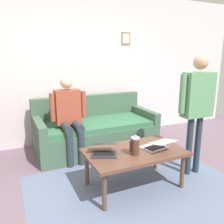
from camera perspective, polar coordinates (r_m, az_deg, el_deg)
The scene contains 10 objects.
ground_plane at distance 2.87m, azimuth 8.05°, elevation -19.72°, with size 7.68×7.68×0.00m, color slate.
area_rug at distance 2.96m, azimuth 6.37°, elevation -18.42°, with size 2.54×1.83×0.01m, color slate.
back_wall at distance 4.40m, azimuth -7.30°, elevation 10.69°, with size 7.04×0.11×2.70m.
couch at distance 4.02m, azimuth -4.09°, elevation -4.72°, with size 1.98×0.91×0.88m.
coffee_table at distance 2.84m, azimuth 5.53°, elevation -10.26°, with size 1.17×0.69×0.47m.
laptop_left at distance 2.70m, azimuth -2.01°, elevation -9.42°, with size 0.37×0.36×0.14m.
laptop_center at distance 2.88m, azimuth 10.89°, elevation -8.06°, with size 0.34×0.41×0.14m.
french_press at distance 2.67m, azimuth 5.69°, elevation -8.25°, with size 0.12×0.10×0.24m.
person_standing at distance 3.17m, azimuth 20.17°, elevation 2.70°, with size 0.56×0.19×1.58m.
person_seated at distance 3.55m, azimuth -10.44°, elevation -0.30°, with size 0.55×0.51×1.28m.
Camera 1 is at (1.34, 1.99, 1.57)m, focal length 37.36 mm.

